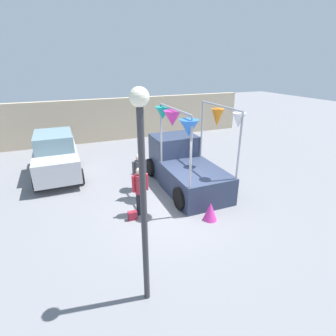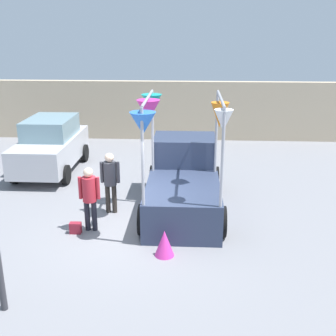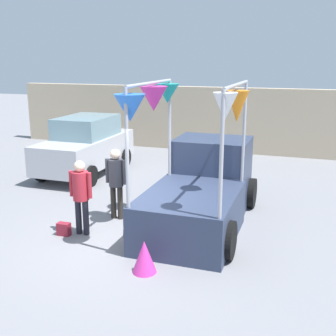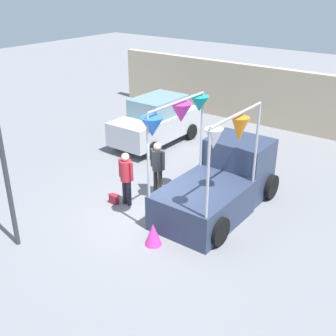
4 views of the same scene
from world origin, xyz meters
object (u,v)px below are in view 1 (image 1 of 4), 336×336
object	(u,v)px
vendor_truck	(183,164)
person_customer	(140,187)
parked_car	(56,155)
person_vendor	(140,172)
folded_kite_bundle_magenta	(210,211)
handbag	(133,216)
street_lamp	(143,178)

from	to	relation	value
vendor_truck	person_customer	bearing A→B (deg)	-145.19
parked_car	person_vendor	xyz separation A→B (m)	(2.72, -3.39, 0.08)
person_customer	folded_kite_bundle_magenta	size ratio (longest dim) A/B	2.74
parked_car	person_customer	bearing A→B (deg)	-61.70
person_vendor	handbag	xyz separation A→B (m)	(-0.66, -1.28, -0.89)
vendor_truck	street_lamp	world-z (taller)	street_lamp
vendor_truck	handbag	bearing A→B (deg)	-145.84
vendor_truck	folded_kite_bundle_magenta	xyz separation A→B (m)	(-0.35, -2.71, -0.59)
street_lamp	folded_kite_bundle_magenta	bearing A→B (deg)	36.53
person_vendor	parked_car	bearing A→B (deg)	128.72
vendor_truck	folded_kite_bundle_magenta	size ratio (longest dim) A/B	6.94
vendor_truck	folded_kite_bundle_magenta	distance (m)	2.80
person_vendor	folded_kite_bundle_magenta	distance (m)	2.84
person_customer	folded_kite_bundle_magenta	distance (m)	2.33
person_customer	person_vendor	distance (m)	1.13
parked_car	folded_kite_bundle_magenta	xyz separation A→B (m)	(4.32, -5.62, -0.64)
parked_car	folded_kite_bundle_magenta	distance (m)	7.12
parked_car	person_vendor	world-z (taller)	parked_car
street_lamp	folded_kite_bundle_magenta	xyz separation A→B (m)	(2.77, 2.05, -2.47)
handbag	folded_kite_bundle_magenta	distance (m)	2.45
handbag	vendor_truck	bearing A→B (deg)	34.16
parked_car	folded_kite_bundle_magenta	bearing A→B (deg)	-52.46
person_customer	person_vendor	world-z (taller)	person_vendor
parked_car	handbag	size ratio (longest dim) A/B	14.29
vendor_truck	handbag	distance (m)	3.24
person_vendor	folded_kite_bundle_magenta	bearing A→B (deg)	-54.33
vendor_truck	person_customer	xyz separation A→B (m)	(-2.25, -1.57, 0.10)
vendor_truck	parked_car	distance (m)	5.50
person_vendor	handbag	world-z (taller)	person_vendor
parked_car	handbag	bearing A→B (deg)	-66.22
person_vendor	handbag	bearing A→B (deg)	-117.23
vendor_truck	folded_kite_bundle_magenta	world-z (taller)	vendor_truck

